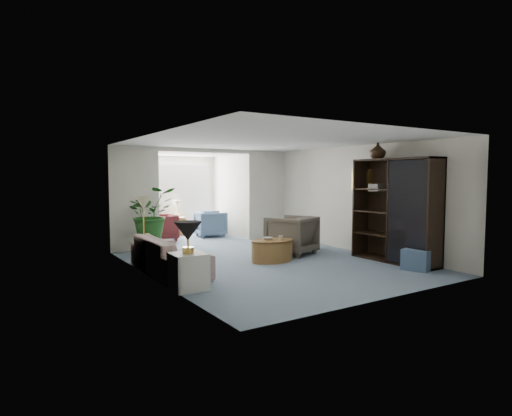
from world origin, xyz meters
TOP-DOWN VIEW (x-y plane):
  - floor at (0.00, 0.00)m, footprint 6.00×6.00m
  - sunroom_floor at (0.00, 4.10)m, footprint 2.60×2.60m
  - back_pier_left at (-1.90, 3.00)m, footprint 1.20×0.12m
  - back_pier_right at (1.90, 3.00)m, footprint 1.20×0.12m
  - back_header at (0.00, 3.00)m, footprint 2.60×0.12m
  - window_pane at (0.00, 5.18)m, footprint 2.20×0.02m
  - window_blinds at (0.00, 5.15)m, footprint 2.20×0.02m
  - framed_picture at (2.46, -0.10)m, footprint 0.04×0.50m
  - sofa at (-2.07, 0.37)m, footprint 0.96×2.27m
  - end_table at (-2.27, -0.98)m, footprint 0.54×0.54m
  - table_lamp at (-2.27, -0.98)m, footprint 0.44×0.44m
  - floor_lamp at (-2.19, 1.43)m, footprint 0.36×0.36m
  - coffee_table at (0.13, 0.17)m, footprint 1.03×1.03m
  - coffee_bowl at (0.08, 0.27)m, footprint 0.22×0.22m
  - coffee_cup at (0.28, 0.07)m, footprint 0.11×0.11m
  - wingback_chair at (0.98, 0.62)m, footprint 1.24×1.26m
  - side_table_dark at (1.68, 0.92)m, footprint 0.50×0.41m
  - entertainment_cabinet at (2.23, -1.26)m, footprint 0.52×1.94m
  - cabinet_urn at (2.23, -0.76)m, footprint 0.34×0.34m
  - ottoman at (2.03, -1.99)m, footprint 0.61×0.61m
  - plant_pot at (-1.71, 2.40)m, footprint 0.40×0.40m
  - house_plant at (-1.71, 2.40)m, footprint 1.10×0.95m
  - sunroom_chair_blue at (0.70, 4.21)m, footprint 0.95×0.93m
  - sunroom_chair_maroon at (-0.80, 4.21)m, footprint 0.92×0.90m
  - sunroom_table at (-0.05, 4.96)m, footprint 0.50×0.42m
  - shelf_clutter at (2.18, -1.39)m, footprint 0.30×1.15m

SIDE VIEW (x-z plane):
  - floor at x=0.00m, z-range 0.00..0.00m
  - sunroom_floor at x=0.00m, z-range 0.00..0.00m
  - plant_pot at x=-1.71m, z-range 0.00..0.32m
  - ottoman at x=2.03m, z-range 0.00..0.39m
  - coffee_table at x=0.13m, z-range 0.00..0.45m
  - sunroom_table at x=-0.05m, z-range 0.00..0.55m
  - end_table at x=-2.27m, z-range 0.00..0.58m
  - side_table_dark at x=1.68m, z-range 0.00..0.59m
  - sofa at x=-2.07m, z-range 0.00..0.65m
  - sunroom_chair_maroon at x=-0.80m, z-range 0.00..0.73m
  - sunroom_chair_blue at x=0.70m, z-range 0.00..0.75m
  - wingback_chair at x=0.98m, z-range 0.00..0.88m
  - coffee_bowl at x=0.08m, z-range 0.45..0.50m
  - coffee_cup at x=0.28m, z-range 0.45..0.54m
  - table_lamp at x=-2.27m, z-range 0.78..1.08m
  - house_plant at x=-1.71m, z-range 0.32..1.54m
  - entertainment_cabinet at x=2.23m, z-range 0.00..2.15m
  - shelf_clutter at x=2.18m, z-range 0.71..1.77m
  - back_pier_left at x=-1.90m, z-range 0.00..2.50m
  - back_pier_right at x=1.90m, z-range 0.00..2.50m
  - floor_lamp at x=-2.19m, z-range 1.11..1.39m
  - window_pane at x=0.00m, z-range 0.65..2.15m
  - window_blinds at x=0.00m, z-range 0.65..2.15m
  - framed_picture at x=2.46m, z-range 1.50..1.90m
  - cabinet_urn at x=2.23m, z-range 2.15..2.51m
  - back_header at x=0.00m, z-range 2.40..2.50m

